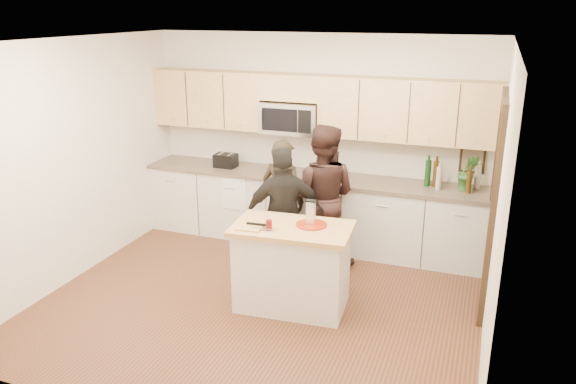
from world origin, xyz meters
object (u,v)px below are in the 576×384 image
(woman_center, at_px, (322,196))
(woman_right, at_px, (284,216))
(toaster, at_px, (226,160))
(island, at_px, (292,266))
(woman_left, at_px, (283,200))

(woman_center, distance_m, woman_right, 0.62)
(woman_center, bearing_deg, toaster, -24.02)
(island, bearing_deg, woman_left, 110.86)
(woman_left, bearing_deg, toaster, -19.22)
(island, xyz_separation_m, woman_center, (-0.02, 1.10, 0.41))
(island, distance_m, woman_left, 1.25)
(woman_left, distance_m, woman_center, 0.51)
(island, height_order, toaster, toaster)
(toaster, relative_size, woman_right, 0.19)
(island, xyz_separation_m, woman_right, (-0.29, 0.55, 0.33))
(island, relative_size, woman_right, 0.80)
(woman_right, bearing_deg, toaster, -70.40)
(woman_left, bearing_deg, woman_right, 120.64)
(island, relative_size, toaster, 4.31)
(island, bearing_deg, woman_right, 113.76)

